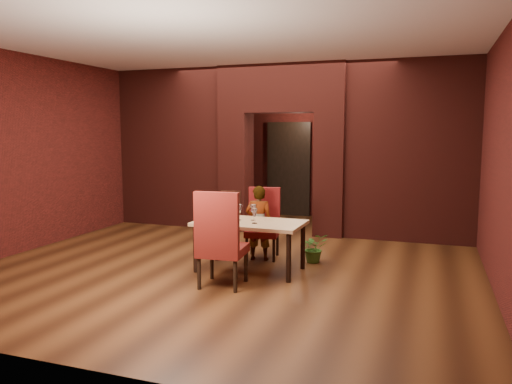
{
  "coord_description": "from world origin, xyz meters",
  "views": [
    {
      "loc": [
        2.72,
        -7.22,
        1.96
      ],
      "look_at": [
        0.18,
        0.0,
        1.02
      ],
      "focal_mm": 35.0,
      "sensor_mm": 36.0,
      "label": 1
    }
  ],
  "objects_px": {
    "wine_glass_b": "(253,213)",
    "potted_plant": "(314,248)",
    "chair_near": "(223,238)",
    "wine_glass_a": "(239,212)",
    "person_seated": "(259,223)",
    "wine_bucket": "(209,212)",
    "chair_far": "(262,224)",
    "water_bottle": "(223,209)",
    "wine_glass_c": "(254,216)",
    "dining_table": "(250,246)"
  },
  "relations": [
    {
      "from": "wine_glass_b",
      "to": "potted_plant",
      "type": "height_order",
      "value": "wine_glass_b"
    },
    {
      "from": "chair_near",
      "to": "potted_plant",
      "type": "bearing_deg",
      "value": -124.09
    },
    {
      "from": "wine_glass_a",
      "to": "person_seated",
      "type": "bearing_deg",
      "value": 80.14
    },
    {
      "from": "wine_glass_a",
      "to": "wine_bucket",
      "type": "xyz_separation_m",
      "value": [
        -0.4,
        -0.14,
        0.01
      ]
    },
    {
      "from": "chair_far",
      "to": "potted_plant",
      "type": "xyz_separation_m",
      "value": [
        0.81,
        0.03,
        -0.32
      ]
    },
    {
      "from": "wine_glass_a",
      "to": "water_bottle",
      "type": "distance_m",
      "value": 0.33
    },
    {
      "from": "chair_near",
      "to": "wine_glass_c",
      "type": "height_order",
      "value": "chair_near"
    },
    {
      "from": "chair_far",
      "to": "wine_glass_a",
      "type": "distance_m",
      "value": 0.74
    },
    {
      "from": "wine_glass_c",
      "to": "wine_bucket",
      "type": "bearing_deg",
      "value": 178.5
    },
    {
      "from": "wine_glass_a",
      "to": "water_bottle",
      "type": "height_order",
      "value": "water_bottle"
    },
    {
      "from": "wine_glass_b",
      "to": "wine_bucket",
      "type": "distance_m",
      "value": 0.62
    },
    {
      "from": "dining_table",
      "to": "chair_near",
      "type": "xyz_separation_m",
      "value": [
        -0.09,
        -0.76,
        0.26
      ]
    },
    {
      "from": "person_seated",
      "to": "potted_plant",
      "type": "height_order",
      "value": "person_seated"
    },
    {
      "from": "person_seated",
      "to": "wine_glass_c",
      "type": "distance_m",
      "value": 0.79
    },
    {
      "from": "wine_glass_c",
      "to": "potted_plant",
      "type": "bearing_deg",
      "value": 53.47
    },
    {
      "from": "wine_glass_b",
      "to": "wine_glass_c",
      "type": "xyz_separation_m",
      "value": [
        0.09,
        -0.2,
        -0.01
      ]
    },
    {
      "from": "chair_far",
      "to": "chair_near",
      "type": "bearing_deg",
      "value": -100.62
    },
    {
      "from": "wine_glass_b",
      "to": "wine_glass_a",
      "type": "bearing_deg",
      "value": -168.49
    },
    {
      "from": "water_bottle",
      "to": "potted_plant",
      "type": "bearing_deg",
      "value": 25.48
    },
    {
      "from": "water_bottle",
      "to": "wine_glass_a",
      "type": "bearing_deg",
      "value": -22.1
    },
    {
      "from": "wine_glass_b",
      "to": "water_bottle",
      "type": "distance_m",
      "value": 0.51
    },
    {
      "from": "chair_far",
      "to": "wine_glass_b",
      "type": "relative_size",
      "value": 4.74
    },
    {
      "from": "wine_glass_a",
      "to": "potted_plant",
      "type": "distance_m",
      "value": 1.31
    },
    {
      "from": "wine_glass_b",
      "to": "potted_plant",
      "type": "relative_size",
      "value": 0.51
    },
    {
      "from": "wine_bucket",
      "to": "dining_table",
      "type": "bearing_deg",
      "value": 10.81
    },
    {
      "from": "dining_table",
      "to": "potted_plant",
      "type": "height_order",
      "value": "dining_table"
    },
    {
      "from": "wine_glass_b",
      "to": "potted_plant",
      "type": "xyz_separation_m",
      "value": [
        0.73,
        0.67,
        -0.6
      ]
    },
    {
      "from": "wine_glass_c",
      "to": "dining_table",
      "type": "bearing_deg",
      "value": 131.85
    },
    {
      "from": "chair_far",
      "to": "water_bottle",
      "type": "distance_m",
      "value": 0.76
    },
    {
      "from": "wine_glass_c",
      "to": "wine_glass_b",
      "type": "bearing_deg",
      "value": 113.71
    },
    {
      "from": "water_bottle",
      "to": "potted_plant",
      "type": "distance_m",
      "value": 1.5
    },
    {
      "from": "wine_glass_c",
      "to": "potted_plant",
      "type": "distance_m",
      "value": 1.23
    },
    {
      "from": "chair_near",
      "to": "wine_glass_b",
      "type": "height_order",
      "value": "chair_near"
    },
    {
      "from": "wine_glass_b",
      "to": "wine_bucket",
      "type": "xyz_separation_m",
      "value": [
        -0.6,
        -0.18,
        0.01
      ]
    },
    {
      "from": "person_seated",
      "to": "wine_glass_a",
      "type": "relative_size",
      "value": 5.07
    },
    {
      "from": "dining_table",
      "to": "wine_bucket",
      "type": "height_order",
      "value": "wine_bucket"
    },
    {
      "from": "wine_glass_a",
      "to": "wine_bucket",
      "type": "height_order",
      "value": "wine_bucket"
    },
    {
      "from": "wine_glass_c",
      "to": "wine_glass_a",
      "type": "bearing_deg",
      "value": 151.55
    },
    {
      "from": "dining_table",
      "to": "wine_glass_b",
      "type": "height_order",
      "value": "wine_glass_b"
    },
    {
      "from": "wine_glass_b",
      "to": "chair_near",
      "type": "bearing_deg",
      "value": -97.71
    },
    {
      "from": "chair_near",
      "to": "wine_bucket",
      "type": "bearing_deg",
      "value": -58.19
    },
    {
      "from": "water_bottle",
      "to": "wine_glass_b",
      "type": "bearing_deg",
      "value": -9.26
    },
    {
      "from": "dining_table",
      "to": "potted_plant",
      "type": "distance_m",
      "value": 1.06
    },
    {
      "from": "chair_near",
      "to": "wine_bucket",
      "type": "relative_size",
      "value": 4.96
    },
    {
      "from": "person_seated",
      "to": "potted_plant",
      "type": "distance_m",
      "value": 0.91
    },
    {
      "from": "chair_near",
      "to": "person_seated",
      "type": "height_order",
      "value": "chair_near"
    },
    {
      "from": "chair_near",
      "to": "wine_glass_c",
      "type": "bearing_deg",
      "value": -112.25
    },
    {
      "from": "chair_near",
      "to": "wine_bucket",
      "type": "distance_m",
      "value": 0.84
    },
    {
      "from": "dining_table",
      "to": "water_bottle",
      "type": "distance_m",
      "value": 0.7
    },
    {
      "from": "wine_glass_b",
      "to": "water_bottle",
      "type": "bearing_deg",
      "value": 170.74
    }
  ]
}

